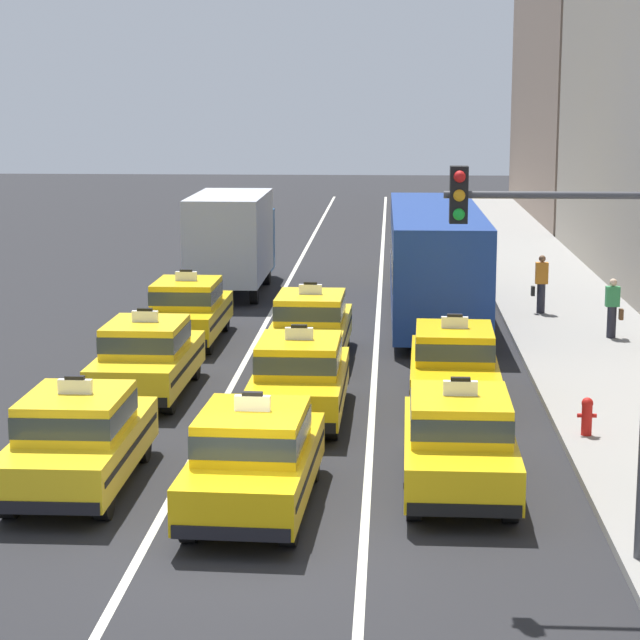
% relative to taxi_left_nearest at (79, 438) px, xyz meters
% --- Properties ---
extents(ground_plane, '(160.00, 160.00, 0.00)m').
position_rel_taxi_left_nearest_xyz_m(ground_plane, '(3.20, -2.42, -0.88)').
color(ground_plane, '#232326').
extents(lane_stripe_left_center, '(0.14, 80.00, 0.01)m').
position_rel_taxi_left_nearest_xyz_m(lane_stripe_left_center, '(1.60, 17.58, -0.87)').
color(lane_stripe_left_center, silver).
rests_on(lane_stripe_left_center, ground).
extents(lane_stripe_center_right, '(0.14, 80.00, 0.01)m').
position_rel_taxi_left_nearest_xyz_m(lane_stripe_center_right, '(4.80, 17.58, -0.87)').
color(lane_stripe_center_right, silver).
rests_on(lane_stripe_center_right, ground).
extents(sidewalk_curb, '(4.00, 90.00, 0.15)m').
position_rel_taxi_left_nearest_xyz_m(sidewalk_curb, '(10.40, 12.58, -0.80)').
color(sidewalk_curb, gray).
rests_on(sidewalk_curb, ground).
extents(taxi_left_nearest, '(1.84, 4.57, 1.96)m').
position_rel_taxi_left_nearest_xyz_m(taxi_left_nearest, '(0.00, 0.00, 0.00)').
color(taxi_left_nearest, black).
rests_on(taxi_left_nearest, ground).
extents(taxi_left_second, '(1.86, 4.58, 1.96)m').
position_rel_taxi_left_nearest_xyz_m(taxi_left_second, '(-0.11, 6.39, 0.00)').
color(taxi_left_second, black).
rests_on(taxi_left_second, ground).
extents(taxi_left_third, '(1.84, 4.57, 1.96)m').
position_rel_taxi_left_nearest_xyz_m(taxi_left_third, '(-0.18, 12.23, 0.00)').
color(taxi_left_third, black).
rests_on(taxi_left_third, ground).
extents(box_truck_left_fourth, '(2.30, 6.96, 3.27)m').
position_rel_taxi_left_nearest_xyz_m(box_truck_left_fourth, '(-0.04, 20.65, 0.90)').
color(box_truck_left_fourth, black).
rests_on(box_truck_left_fourth, ground).
extents(taxi_center_nearest, '(1.99, 4.63, 1.96)m').
position_rel_taxi_left_nearest_xyz_m(taxi_center_nearest, '(3.04, -0.92, 0.00)').
color(taxi_center_nearest, black).
rests_on(taxi_center_nearest, ground).
extents(taxi_center_second, '(1.86, 4.58, 1.96)m').
position_rel_taxi_left_nearest_xyz_m(taxi_center_second, '(3.34, 4.68, 0.00)').
color(taxi_center_second, black).
rests_on(taxi_center_second, ground).
extents(taxi_center_third, '(1.90, 4.59, 1.96)m').
position_rel_taxi_left_nearest_xyz_m(taxi_center_third, '(3.21, 10.26, 0.00)').
color(taxi_center_third, black).
rests_on(taxi_center_third, ground).
extents(taxi_right_nearest, '(1.87, 4.58, 1.96)m').
position_rel_taxi_left_nearest_xyz_m(taxi_right_nearest, '(6.32, 0.25, 0.00)').
color(taxi_right_nearest, black).
rests_on(taxi_right_nearest, ground).
extents(taxi_right_second, '(1.93, 4.60, 1.96)m').
position_rel_taxi_left_nearest_xyz_m(taxi_right_second, '(6.51, 6.07, 0.00)').
color(taxi_right_second, black).
rests_on(taxi_right_second, ground).
extents(bus_right_third, '(2.59, 11.22, 3.22)m').
position_rel_taxi_left_nearest_xyz_m(bus_right_third, '(6.43, 15.94, 0.94)').
color(bus_right_third, black).
rests_on(bus_right_third, ground).
extents(taxi_right_fourth, '(1.92, 4.60, 1.96)m').
position_rel_taxi_left_nearest_xyz_m(taxi_right_fourth, '(6.36, 24.61, 0.00)').
color(taxi_right_fourth, black).
rests_on(taxi_right_fourth, ground).
extents(pedestrian_trailing, '(0.47, 0.24, 1.57)m').
position_rel_taxi_left_nearest_xyz_m(pedestrian_trailing, '(10.98, 12.74, 0.06)').
color(pedestrian_trailing, '#23232D').
rests_on(pedestrian_trailing, sidewalk_curb).
extents(pedestrian_far_corner, '(0.47, 0.24, 1.70)m').
position_rel_taxi_left_nearest_xyz_m(pedestrian_far_corner, '(9.54, 16.31, 0.12)').
color(pedestrian_far_corner, '#23232D').
rests_on(pedestrian_far_corner, sidewalk_curb).
extents(fire_hydrant, '(0.36, 0.22, 0.73)m').
position_rel_taxi_left_nearest_xyz_m(fire_hydrant, '(8.88, 3.25, -0.33)').
color(fire_hydrant, red).
rests_on(fire_hydrant, sidewalk_curb).
extents(traffic_light_pole, '(2.87, 0.33, 5.58)m').
position_rel_taxi_left_nearest_xyz_m(traffic_light_pole, '(7.69, -3.03, 2.94)').
color(traffic_light_pole, '#47474C').
rests_on(traffic_light_pole, ground).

